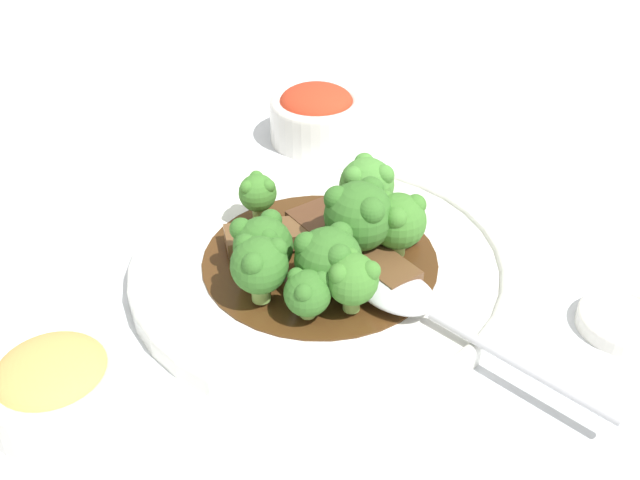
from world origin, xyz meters
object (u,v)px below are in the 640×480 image
object	(u,v)px
main_plate	(320,264)
broccoli_floret_4	(258,192)
beef_strip_1	(272,236)
broccoli_floret_1	(367,184)
broccoli_floret_0	(359,215)
side_bowl_kimchi	(316,114)
serving_spoon	(411,300)
beef_strip_3	(326,217)
broccoli_floret_2	(308,292)
broccoli_floret_7	(352,278)
side_bowl_appetizer	(54,383)
broccoli_floret_5	(398,220)
beef_strip_2	(383,270)
broccoli_floret_6	(261,242)
sauce_dish	(623,320)
beef_strip_0	(386,228)
broccoli_floret_3	(328,259)
broccoli_floret_8	(259,264)

from	to	relation	value
main_plate	broccoli_floret_4	world-z (taller)	broccoli_floret_4
beef_strip_1	broccoli_floret_1	distance (m)	0.09
main_plate	beef_strip_1	distance (m)	0.05
broccoli_floret_0	side_bowl_kimchi	distance (m)	0.23
serving_spoon	side_bowl_kimchi	world-z (taller)	side_bowl_kimchi
beef_strip_3	broccoli_floret_2	world-z (taller)	broccoli_floret_2
broccoli_floret_0	broccoli_floret_7	size ratio (longest dim) A/B	1.39
side_bowl_appetizer	broccoli_floret_5	bearing A→B (deg)	94.61
beef_strip_1	beef_strip_2	world-z (taller)	same
beef_strip_2	broccoli_floret_6	bearing A→B (deg)	-123.66
main_plate	broccoli_floret_2	bearing A→B (deg)	-34.24
broccoli_floret_4	sauce_dish	size ratio (longest dim) A/B	0.64
beef_strip_0	side_bowl_appetizer	xyz separation A→B (m)	(0.05, -0.28, -0.00)
broccoli_floret_0	broccoli_floret_2	bearing A→B (deg)	-55.78
broccoli_floret_0	broccoli_floret_5	xyz separation A→B (m)	(0.01, 0.03, -0.01)
broccoli_floret_3	broccoli_floret_5	bearing A→B (deg)	102.31
beef_strip_0	sauce_dish	distance (m)	0.20
beef_strip_1	broccoli_floret_1	xyz separation A→B (m)	(0.00, 0.09, 0.03)
broccoli_floret_0	beef_strip_0	bearing A→B (deg)	113.90
main_plate	broccoli_floret_2	size ratio (longest dim) A/B	8.12
beef_strip_0	beef_strip_1	bearing A→B (deg)	-109.21
broccoli_floret_6	main_plate	bearing A→B (deg)	84.38
broccoli_floret_0	side_bowl_kimchi	size ratio (longest dim) A/B	0.68
broccoli_floret_5	serving_spoon	size ratio (longest dim) A/B	0.26
beef_strip_2	broccoli_floret_4	size ratio (longest dim) A/B	1.39
broccoli_floret_1	broccoli_floret_3	size ratio (longest dim) A/B	1.04
broccoli_floret_1	broccoli_floret_8	size ratio (longest dim) A/B	1.03
broccoli_floret_7	beef_strip_1	bearing A→B (deg)	-170.17
broccoli_floret_7	side_bowl_appetizer	size ratio (longest dim) A/B	0.51
broccoli_floret_1	broccoli_floret_5	world-z (taller)	same
broccoli_floret_5	broccoli_floret_3	bearing A→B (deg)	-77.69
beef_strip_2	broccoli_floret_5	size ratio (longest dim) A/B	1.12
serving_spoon	side_bowl_kimchi	size ratio (longest dim) A/B	2.14
beef_strip_0	broccoli_floret_4	size ratio (longest dim) A/B	1.29
main_plate	broccoli_floret_8	size ratio (longest dim) A/B	5.74
beef_strip_0	sauce_dish	bearing A→B (deg)	33.81
broccoli_floret_4	broccoli_floret_5	bearing A→B (deg)	39.77
beef_strip_2	serving_spoon	world-z (taller)	same
broccoli_floret_0	side_bowl_appetizer	distance (m)	0.25
beef_strip_1	broccoli_floret_6	bearing A→B (deg)	-37.59
broccoli_floret_5	broccoli_floret_6	distance (m)	0.11
side_bowl_appetizer	sauce_dish	size ratio (longest dim) A/B	1.38
broccoli_floret_4	serving_spoon	distance (m)	0.16
beef_strip_0	broccoli_floret_8	world-z (taller)	broccoli_floret_8
broccoli_floret_5	beef_strip_3	bearing A→B (deg)	-153.68
broccoli_floret_8	side_bowl_kimchi	size ratio (longest dim) A/B	0.55
broccoli_floret_5	side_bowl_kimchi	xyz separation A→B (m)	(-0.23, 0.05, -0.02)
beef_strip_3	broccoli_floret_5	xyz separation A→B (m)	(0.06, 0.03, 0.02)
beef_strip_1	side_bowl_kimchi	size ratio (longest dim) A/B	0.84
beef_strip_0	broccoli_floret_5	world-z (taller)	broccoli_floret_5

